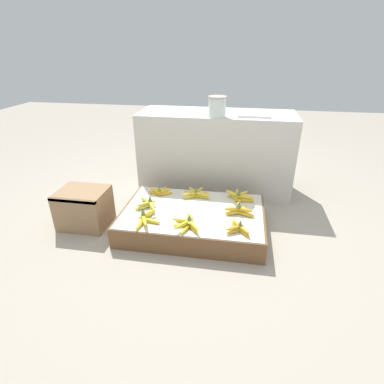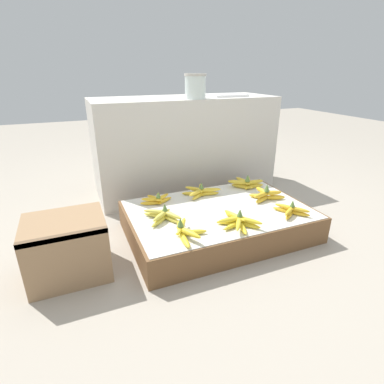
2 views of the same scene
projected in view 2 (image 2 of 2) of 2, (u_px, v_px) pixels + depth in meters
name	position (u px, v px, depth m)	size (l,w,h in m)	color
ground_plane	(218.00, 233.00, 1.87)	(10.00, 10.00, 0.00)	#A89E8E
display_platform	(218.00, 221.00, 1.84)	(1.08, 0.71, 0.17)	brown
back_vendor_table	(185.00, 145.00, 2.42)	(1.42, 0.52, 0.75)	beige
wooden_crate	(67.00, 248.00, 1.44)	(0.37, 0.31, 0.30)	#997551
banana_bunch_front_left	(185.00, 231.00, 1.50)	(0.17, 0.27, 0.10)	yellow
banana_bunch_front_midleft	(238.00, 221.00, 1.60)	(0.21, 0.27, 0.09)	yellow
banana_bunch_front_midright	(291.00, 210.00, 1.73)	(0.18, 0.18, 0.09)	gold
banana_bunch_middle_left	(163.00, 215.00, 1.66)	(0.18, 0.21, 0.09)	#DBCC4C
banana_bunch_middle_midright	(265.00, 195.00, 1.93)	(0.23, 0.16, 0.11)	gold
banana_bunch_back_left	(157.00, 199.00, 1.87)	(0.22, 0.14, 0.09)	gold
banana_bunch_back_midleft	(201.00, 191.00, 1.99)	(0.25, 0.19, 0.09)	gold
banana_bunch_back_midright	(246.00, 183.00, 2.12)	(0.25, 0.17, 0.11)	gold
glass_jar	(195.00, 86.00, 2.10)	(0.16, 0.16, 0.17)	silver
foam_tray_white	(227.00, 95.00, 2.32)	(0.28, 0.19, 0.02)	white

